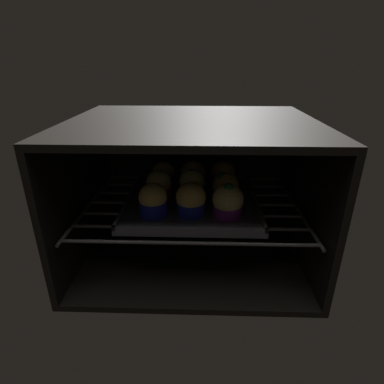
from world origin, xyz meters
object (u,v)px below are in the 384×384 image
object	(u,v)px
muffin_row0_col0	(153,201)
muffin_row1_col0	(159,186)
muffin_row2_col0	(164,175)
baking_tray	(192,201)
muffin_row1_col2	(225,188)
muffin_row1_col1	(191,185)
muffin_row0_col2	(228,202)
muffin_row2_col1	(193,176)
muffin_row2_col2	(223,176)
muffin_row0_col1	(191,200)

from	to	relation	value
muffin_row0_col0	muffin_row1_col0	size ratio (longest dim) A/B	0.99
muffin_row2_col0	baking_tray	bearing A→B (deg)	-46.34
muffin_row1_col2	muffin_row2_col0	world-z (taller)	muffin_row1_col2
muffin_row1_col1	muffin_row2_col0	size ratio (longest dim) A/B	1.11
baking_tray	muffin_row0_col2	world-z (taller)	muffin_row0_col2
baking_tray	muffin_row1_col0	size ratio (longest dim) A/B	4.20
muffin_row0_col2	muffin_row2_col1	xyz separation A→B (cm)	(-8.34, 17.19, -0.14)
muffin_row2_col2	baking_tray	bearing A→B (deg)	-134.35
muffin_row0_col2	muffin_row1_col2	bearing A→B (deg)	90.22
muffin_row1_col0	muffin_row1_col2	xyz separation A→B (cm)	(16.94, -0.40, -0.28)
muffin_row0_col0	muffin_row2_col0	bearing A→B (deg)	88.32
muffin_row1_col1	muffin_row2_col0	world-z (taller)	muffin_row1_col1
muffin_row2_col1	muffin_row0_col0	bearing A→B (deg)	-117.18
muffin_row1_col1	muffin_row2_col1	bearing A→B (deg)	88.08
muffin_row2_col2	muffin_row0_col1	bearing A→B (deg)	-116.71
baking_tray	muffin_row0_col2	distance (cm)	12.78
muffin_row1_col1	muffin_row2_col2	distance (cm)	11.78
muffin_row0_col0	muffin_row2_col2	size ratio (longest dim) A/B	1.00
baking_tray	muffin_row2_col2	size ratio (longest dim) A/B	4.25
muffin_row1_col0	muffin_row2_col1	xyz separation A→B (cm)	(8.63, 8.47, -0.30)
muffin_row1_col1	muffin_row1_col2	bearing A→B (deg)	-4.29
muffin_row1_col0	muffin_row2_col2	world-z (taller)	same
muffin_row2_col2	muffin_row1_col1	bearing A→B (deg)	-135.91
muffin_row2_col1	muffin_row0_col2	bearing A→B (deg)	-64.13
muffin_row1_col1	muffin_row2_col0	bearing A→B (deg)	134.20
muffin_row1_col1	muffin_row2_col1	xyz separation A→B (cm)	(0.28, 8.22, -0.40)
muffin_row0_col0	muffin_row0_col2	size ratio (longest dim) A/B	0.93
muffin_row1_col0	muffin_row2_col1	distance (cm)	12.09
baking_tray	muffin_row2_col1	world-z (taller)	muffin_row2_col1
muffin_row1_col2	muffin_row0_col0	bearing A→B (deg)	-154.03
baking_tray	muffin_row0_col0	bearing A→B (deg)	-135.08
muffin_row1_col2	muffin_row2_col1	size ratio (longest dim) A/B	1.01
baking_tray	muffin_row2_col1	xyz separation A→B (cm)	(0.13, 8.53, 3.95)
muffin_row1_col1	muffin_row1_col2	size ratio (longest dim) A/B	1.08
muffin_row0_col1	muffin_row2_col0	bearing A→B (deg)	116.21
muffin_row0_col1	muffin_row2_col1	size ratio (longest dim) A/B	1.02
muffin_row0_col1	muffin_row1_col2	xyz separation A→B (cm)	(8.45, 7.71, -0.11)
muffin_row0_col0	muffin_row0_col1	size ratio (longest dim) A/B	1.00
muffin_row0_col1	muffin_row2_col2	world-z (taller)	same
muffin_row0_col2	muffin_row2_col1	world-z (taller)	muffin_row0_col2
muffin_row0_col2	muffin_row2_col1	distance (cm)	19.11
muffin_row1_col0	muffin_row2_col0	bearing A→B (deg)	88.02
muffin_row0_col2	muffin_row2_col2	bearing A→B (deg)	90.52
muffin_row1_col0	muffin_row2_col0	distance (cm)	8.54
muffin_row1_col2	muffin_row2_col2	bearing A→B (deg)	90.79
baking_tray	muffin_row1_col2	world-z (taller)	muffin_row1_col2
muffin_row0_col1	muffin_row0_col2	world-z (taller)	muffin_row0_col2
muffin_row0_col1	muffin_row1_col2	distance (cm)	11.44
baking_tray	muffin_row0_col0	distance (cm)	12.97
muffin_row1_col0	muffin_row1_col1	world-z (taller)	muffin_row1_col1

